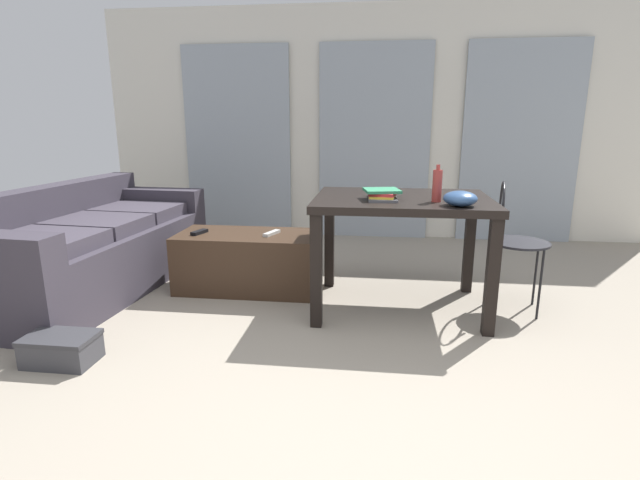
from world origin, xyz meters
name	(u,v)px	position (x,y,z in m)	size (l,w,h in m)	color
ground_plane	(365,308)	(0.00, 1.43, 0.00)	(8.76, 8.76, 0.00)	gray
wall_back	(375,125)	(0.00, 3.65, 1.21)	(5.87, 0.10, 2.42)	silver
curtains	(374,143)	(0.00, 3.57, 1.02)	(4.17, 0.03, 2.04)	#99A3AD
couch	(89,248)	(-2.10, 1.58, 0.32)	(1.06, 2.08, 0.78)	#38333D
coffee_table	(248,261)	(-0.91, 1.72, 0.22)	(1.04, 0.51, 0.43)	#382619
craft_table	(402,213)	(0.22, 1.48, 0.66)	(1.14, 0.87, 0.77)	black
wire_chair	(511,231)	(0.95, 1.54, 0.55)	(0.38, 0.40, 0.88)	black
bottle_near	(437,185)	(0.42, 1.32, 0.87)	(0.06, 0.06, 0.23)	#99332D
bowl	(460,198)	(0.55, 1.18, 0.81)	(0.20, 0.20, 0.09)	#2D4C7A
book_stack	(382,194)	(0.09, 1.36, 0.80)	(0.25, 0.30, 0.07)	#4C4C51
scissors	(392,192)	(0.16, 1.69, 0.77)	(0.09, 0.12, 0.00)	#9EA0A5
tv_remote_primary	(272,233)	(-0.71, 1.71, 0.45)	(0.04, 0.18, 0.02)	#B7B7B2
tv_remote_secondary	(199,232)	(-1.26, 1.67, 0.45)	(0.05, 0.15, 0.02)	black
shoebox	(61,349)	(-1.58, 0.45, 0.08)	(0.36, 0.23, 0.16)	#38383D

